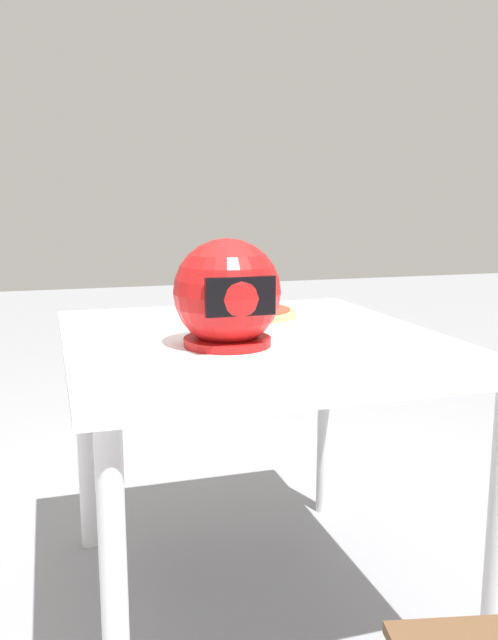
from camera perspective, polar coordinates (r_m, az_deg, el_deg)
ground_plane at (r=1.99m, az=0.36°, el=-23.42°), size 14.00×14.00×0.00m
dining_table at (r=1.71m, az=0.38°, el=-4.30°), size 0.94×1.06×0.76m
pizza_plate at (r=1.91m, az=-0.34°, el=0.18°), size 0.34×0.34×0.01m
pizza at (r=1.90m, az=-0.36°, el=0.71°), size 0.30×0.30×0.06m
motorcycle_helmet at (r=1.55m, az=-1.88°, el=2.18°), size 0.25×0.25×0.25m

